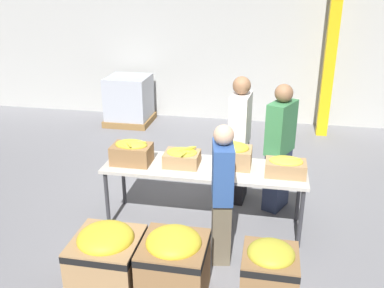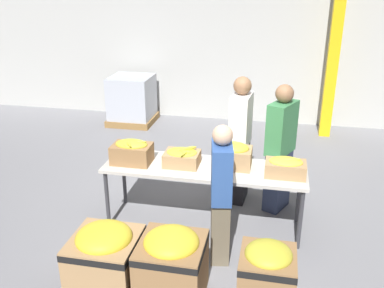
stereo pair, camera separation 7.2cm
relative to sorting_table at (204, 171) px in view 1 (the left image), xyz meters
name	(u,v)px [view 1 (the left image)]	position (x,y,z in m)	size (l,w,h in m)	color
ground_plane	(204,223)	(0.00, 0.00, -0.75)	(30.00, 30.00, 0.00)	gray
wall_back	(239,26)	(0.00, 4.32, 1.25)	(16.00, 0.08, 4.00)	#B7B7B2
sorting_table	(204,171)	(0.00, 0.00, 0.00)	(2.47, 0.73, 0.80)	beige
banana_box_0	(132,152)	(-0.91, -0.06, 0.21)	(0.48, 0.34, 0.31)	olive
banana_box_1	(182,157)	(-0.28, -0.01, 0.17)	(0.42, 0.36, 0.23)	tan
banana_box_2	(234,155)	(0.35, 0.08, 0.21)	(0.42, 0.33, 0.32)	tan
banana_box_3	(286,166)	(0.97, -0.05, 0.17)	(0.47, 0.29, 0.23)	tan
volunteer_0	(239,141)	(0.36, 0.74, 0.14)	(0.28, 0.50, 1.78)	black
volunteer_1	(222,195)	(0.30, -0.65, 0.04)	(0.28, 0.46, 1.59)	#6B604C
volunteer_2	(279,149)	(0.90, 0.60, 0.11)	(0.41, 0.52, 1.73)	#2D3856
donation_bin_0	(107,258)	(-0.74, -1.40, -0.36)	(0.66, 0.66, 0.73)	tan
donation_bin_1	(174,264)	(-0.06, -1.40, -0.34)	(0.63, 0.63, 0.76)	olive
donation_bin_2	(269,276)	(0.84, -1.40, -0.35)	(0.51, 0.51, 0.74)	olive
support_pillar	(333,32)	(1.78, 3.69, 1.25)	(0.21, 0.21, 4.00)	yellow
pallet_stack_0	(129,100)	(-2.21, 3.66, -0.25)	(0.93, 0.93, 1.01)	olive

